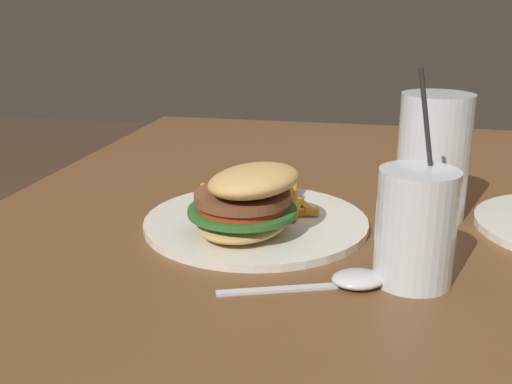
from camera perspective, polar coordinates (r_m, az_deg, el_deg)
dining_table at (r=0.80m, az=17.54°, el=-10.13°), size 1.44×1.27×0.71m
meal_plate_near at (r=0.75m, az=-0.41°, el=-1.65°), size 0.29×0.29×0.10m
beer_glass at (r=0.83m, az=16.48°, el=2.93°), size 0.09×0.09×0.17m
juice_glass at (r=0.63m, az=14.93°, el=-3.52°), size 0.08×0.08×0.22m
spoon at (r=0.63m, az=9.00°, el=-8.27°), size 0.08×0.17×0.02m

